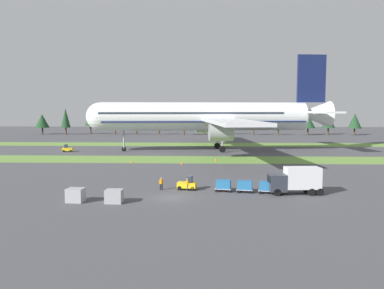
# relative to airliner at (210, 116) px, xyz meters

# --- Properties ---
(ground_plane) EXTENTS (400.00, 400.00, 0.00)m
(ground_plane) POSITION_rel_airliner_xyz_m (-5.60, -55.94, -9.32)
(ground_plane) COLOR #47474C
(grass_strip_near) EXTENTS (320.00, 12.53, 0.01)m
(grass_strip_near) POSITION_rel_airliner_xyz_m (-5.60, -18.73, -9.32)
(grass_strip_near) COLOR olive
(grass_strip_near) RESTS_ON ground
(grass_strip_far) EXTENTS (320.00, 12.53, 0.01)m
(grass_strip_far) POSITION_rel_airliner_xyz_m (-5.60, 18.33, -9.32)
(grass_strip_far) COLOR olive
(grass_strip_far) RESTS_ON ground
(airliner) EXTENTS (66.06, 81.78, 25.98)m
(airliner) POSITION_rel_airliner_xyz_m (0.00, 0.00, 0.00)
(airliner) COLOR white
(airliner) RESTS_ON ground
(baggage_tug) EXTENTS (2.78, 1.72, 1.97)m
(baggage_tug) POSITION_rel_airliner_xyz_m (-3.80, -51.05, -8.51)
(baggage_tug) COLOR yellow
(baggage_tug) RESTS_ON ground
(cargo_dolly_lead) EXTENTS (2.42, 1.85, 1.55)m
(cargo_dolly_lead) POSITION_rel_airliner_xyz_m (1.16, -51.89, -8.40)
(cargo_dolly_lead) COLOR #A3A3A8
(cargo_dolly_lead) RESTS_ON ground
(cargo_dolly_second) EXTENTS (2.42, 1.85, 1.55)m
(cargo_dolly_second) POSITION_rel_airliner_xyz_m (4.01, -52.38, -8.40)
(cargo_dolly_second) COLOR #A3A3A8
(cargo_dolly_second) RESTS_ON ground
(cargo_dolly_third) EXTENTS (2.42, 1.85, 1.55)m
(cargo_dolly_third) POSITION_rel_airliner_xyz_m (6.87, -52.87, -8.40)
(cargo_dolly_third) COLOR #A3A3A8
(cargo_dolly_third) RESTS_ON ground
(catering_truck) EXTENTS (7.11, 2.81, 3.58)m
(catering_truck) POSITION_rel_airliner_xyz_m (10.55, -53.28, -7.37)
(catering_truck) COLOR #2D333D
(catering_truck) RESTS_ON ground
(pushback_tractor) EXTENTS (2.73, 1.59, 1.97)m
(pushback_tractor) POSITION_rel_airliner_xyz_m (-37.75, -4.32, -8.51)
(pushback_tractor) COLOR yellow
(pushback_tractor) RESTS_ON ground
(ground_crew_marshaller) EXTENTS (0.56, 0.36, 1.74)m
(ground_crew_marshaller) POSITION_rel_airliner_xyz_m (-7.43, -51.22, -8.38)
(ground_crew_marshaller) COLOR black
(ground_crew_marshaller) RESTS_ON ground
(ground_crew_loader) EXTENTS (0.37, 0.48, 1.74)m
(ground_crew_loader) POSITION_rel_airliner_xyz_m (-3.79, -51.57, -8.38)
(ground_crew_loader) COLOR black
(ground_crew_loader) RESTS_ON ground
(uld_container_0) EXTENTS (2.05, 1.66, 1.61)m
(uld_container_0) POSITION_rel_airliner_xyz_m (-12.20, -58.79, -8.52)
(uld_container_0) COLOR #A3A3A8
(uld_container_0) RESTS_ON ground
(uld_container_1) EXTENTS (2.15, 1.79, 1.67)m
(uld_container_1) POSITION_rel_airliner_xyz_m (-16.96, -58.51, -8.49)
(uld_container_1) COLOR #A3A3A8
(uld_container_1) RESTS_ON ground
(taxiway_marker_0) EXTENTS (0.44, 0.44, 0.67)m
(taxiway_marker_0) POSITION_rel_airliner_xyz_m (0.95, -21.35, -8.99)
(taxiway_marker_0) COLOR orange
(taxiway_marker_0) RESTS_ON ground
(taxiway_marker_1) EXTENTS (0.44, 0.44, 0.61)m
(taxiway_marker_1) POSITION_rel_airliner_xyz_m (-6.13, -26.39, -9.02)
(taxiway_marker_1) COLOR orange
(taxiway_marker_1) RESTS_ON ground
(taxiway_marker_2) EXTENTS (0.44, 0.44, 0.52)m
(taxiway_marker_2) POSITION_rel_airliner_xyz_m (-16.64, -24.85, -9.06)
(taxiway_marker_2) COLOR orange
(taxiway_marker_2) RESTS_ON ground
(distant_tree_line) EXTENTS (144.38, 10.63, 12.10)m
(distant_tree_line) POSITION_rel_airliner_xyz_m (-3.53, 66.55, -2.87)
(distant_tree_line) COLOR #4C3823
(distant_tree_line) RESTS_ON ground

